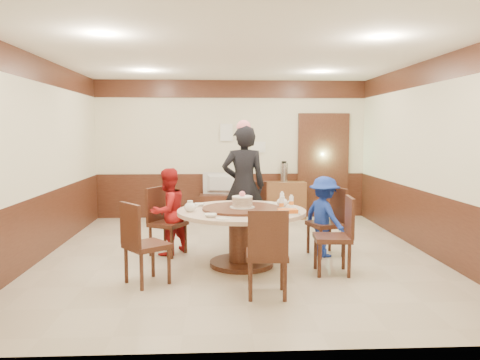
{
  "coord_description": "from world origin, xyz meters",
  "views": [
    {
      "loc": [
        -0.31,
        -6.61,
        1.78
      ],
      "look_at": [
        0.02,
        -0.15,
        1.1
      ],
      "focal_mm": 35.0,
      "sensor_mm": 36.0,
      "label": 1
    }
  ],
  "objects_px": {
    "television": "(221,184)",
    "side_cabinet": "(285,200)",
    "person_blue": "(324,217)",
    "shrimp_platter": "(288,212)",
    "thermos": "(284,172)",
    "person_standing": "(244,186)",
    "person_red": "(168,212)",
    "tv_stand": "(221,207)",
    "birthday_cake": "(242,202)",
    "banquet_table": "(242,226)"
  },
  "relations": [
    {
      "from": "television",
      "to": "side_cabinet",
      "type": "bearing_deg",
      "value": -167.71
    },
    {
      "from": "person_blue",
      "to": "side_cabinet",
      "type": "relative_size",
      "value": 1.43
    },
    {
      "from": "shrimp_platter",
      "to": "thermos",
      "type": "distance_m",
      "value": 3.73
    },
    {
      "from": "person_blue",
      "to": "side_cabinet",
      "type": "distance_m",
      "value": 2.93
    },
    {
      "from": "person_standing",
      "to": "person_red",
      "type": "height_order",
      "value": "person_standing"
    },
    {
      "from": "tv_stand",
      "to": "birthday_cake",
      "type": "bearing_deg",
      "value": -85.71
    },
    {
      "from": "tv_stand",
      "to": "television",
      "type": "height_order",
      "value": "television"
    },
    {
      "from": "person_blue",
      "to": "thermos",
      "type": "xyz_separation_m",
      "value": [
        -0.16,
        2.92,
        0.37
      ]
    },
    {
      "from": "person_red",
      "to": "side_cabinet",
      "type": "relative_size",
      "value": 1.56
    },
    {
      "from": "banquet_table",
      "to": "person_blue",
      "type": "relative_size",
      "value": 1.48
    },
    {
      "from": "person_standing",
      "to": "person_red",
      "type": "distance_m",
      "value": 1.29
    },
    {
      "from": "side_cabinet",
      "to": "person_blue",
      "type": "bearing_deg",
      "value": -87.62
    },
    {
      "from": "person_blue",
      "to": "birthday_cake",
      "type": "bearing_deg",
      "value": 79.88
    },
    {
      "from": "person_standing",
      "to": "birthday_cake",
      "type": "distance_m",
      "value": 1.19
    },
    {
      "from": "television",
      "to": "side_cabinet",
      "type": "height_order",
      "value": "television"
    },
    {
      "from": "banquet_table",
      "to": "person_red",
      "type": "height_order",
      "value": "person_red"
    },
    {
      "from": "shrimp_platter",
      "to": "person_red",
      "type": "bearing_deg",
      "value": 147.95
    },
    {
      "from": "person_standing",
      "to": "shrimp_platter",
      "type": "height_order",
      "value": "person_standing"
    },
    {
      "from": "shrimp_platter",
      "to": "tv_stand",
      "type": "xyz_separation_m",
      "value": [
        -0.79,
        3.67,
        -0.53
      ]
    },
    {
      "from": "tv_stand",
      "to": "thermos",
      "type": "bearing_deg",
      "value": 1.34
    },
    {
      "from": "banquet_table",
      "to": "birthday_cake",
      "type": "bearing_deg",
      "value": -29.12
    },
    {
      "from": "birthday_cake",
      "to": "thermos",
      "type": "distance_m",
      "value": 3.49
    },
    {
      "from": "person_red",
      "to": "shrimp_platter",
      "type": "xyz_separation_m",
      "value": [
        1.58,
        -0.99,
        0.15
      ]
    },
    {
      "from": "television",
      "to": "thermos",
      "type": "height_order",
      "value": "thermos"
    },
    {
      "from": "person_standing",
      "to": "thermos",
      "type": "height_order",
      "value": "person_standing"
    },
    {
      "from": "person_standing",
      "to": "person_blue",
      "type": "xyz_separation_m",
      "value": [
        1.1,
        -0.77,
        -0.36
      ]
    },
    {
      "from": "birthday_cake",
      "to": "side_cabinet",
      "type": "height_order",
      "value": "birthday_cake"
    },
    {
      "from": "person_red",
      "to": "birthday_cake",
      "type": "distance_m",
      "value": 1.24
    },
    {
      "from": "shrimp_platter",
      "to": "television",
      "type": "bearing_deg",
      "value": 102.21
    },
    {
      "from": "person_red",
      "to": "banquet_table",
      "type": "bearing_deg",
      "value": 99.92
    },
    {
      "from": "banquet_table",
      "to": "tv_stand",
      "type": "bearing_deg",
      "value": 94.13
    },
    {
      "from": "shrimp_platter",
      "to": "tv_stand",
      "type": "bearing_deg",
      "value": 102.21
    },
    {
      "from": "banquet_table",
      "to": "thermos",
      "type": "xyz_separation_m",
      "value": [
        1.04,
        3.33,
        0.41
      ]
    },
    {
      "from": "person_blue",
      "to": "side_cabinet",
      "type": "xyz_separation_m",
      "value": [
        -0.12,
        2.92,
        -0.2
      ]
    },
    {
      "from": "birthday_cake",
      "to": "tv_stand",
      "type": "relative_size",
      "value": 0.39
    },
    {
      "from": "birthday_cake",
      "to": "television",
      "type": "bearing_deg",
      "value": 94.29
    },
    {
      "from": "banquet_table",
      "to": "person_blue",
      "type": "xyz_separation_m",
      "value": [
        1.2,
        0.41,
        0.04
      ]
    },
    {
      "from": "banquet_table",
      "to": "birthday_cake",
      "type": "relative_size",
      "value": 5.09
    },
    {
      "from": "tv_stand",
      "to": "television",
      "type": "xyz_separation_m",
      "value": [
        0.0,
        0.0,
        0.47
      ]
    },
    {
      "from": "side_cabinet",
      "to": "thermos",
      "type": "bearing_deg",
      "value": 180.0
    },
    {
      "from": "person_standing",
      "to": "thermos",
      "type": "xyz_separation_m",
      "value": [
        0.95,
        2.15,
        0.01
      ]
    },
    {
      "from": "person_blue",
      "to": "thermos",
      "type": "height_order",
      "value": "person_blue"
    },
    {
      "from": "tv_stand",
      "to": "side_cabinet",
      "type": "relative_size",
      "value": 1.06
    },
    {
      "from": "person_standing",
      "to": "birthday_cake",
      "type": "bearing_deg",
      "value": 83.01
    },
    {
      "from": "thermos",
      "to": "shrimp_platter",
      "type": "bearing_deg",
      "value": -97.51
    },
    {
      "from": "banquet_table",
      "to": "shrimp_platter",
      "type": "distance_m",
      "value": 0.71
    },
    {
      "from": "thermos",
      "to": "birthday_cake",
      "type": "bearing_deg",
      "value": -107.19
    },
    {
      "from": "person_red",
      "to": "television",
      "type": "xyz_separation_m",
      "value": [
        0.79,
        2.67,
        0.1
      ]
    },
    {
      "from": "person_red",
      "to": "birthday_cake",
      "type": "height_order",
      "value": "person_red"
    },
    {
      "from": "person_standing",
      "to": "person_blue",
      "type": "height_order",
      "value": "person_standing"
    }
  ]
}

